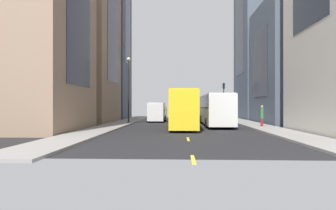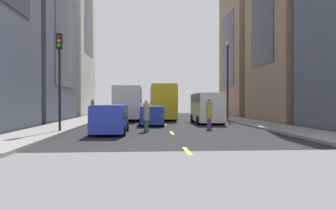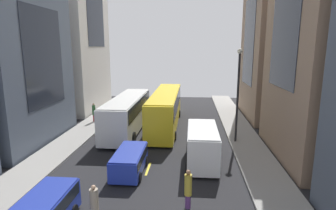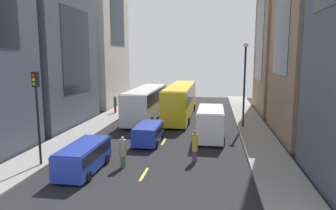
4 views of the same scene
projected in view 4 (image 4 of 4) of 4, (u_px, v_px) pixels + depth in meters
name	position (u px, v px, depth m)	size (l,w,h in m)	color
ground_plane	(175.00, 123.00, 31.46)	(42.01, 42.01, 0.00)	black
sidewalk_west	(104.00, 120.00, 32.56)	(2.84, 44.00, 0.15)	gray
sidewalk_east	(251.00, 125.00, 30.34)	(2.84, 44.00, 0.15)	gray
lane_stripe_1	(144.00, 174.00, 17.78)	(0.16, 2.00, 0.01)	yellow
lane_stripe_2	(164.00, 141.00, 24.62)	(0.16, 2.00, 0.01)	yellow
lane_stripe_3	(175.00, 123.00, 31.46)	(0.16, 2.00, 0.01)	yellow
lane_stripe_4	(182.00, 111.00, 38.30)	(0.16, 2.00, 0.01)	yellow
lane_stripe_5	(187.00, 103.00, 45.14)	(0.16, 2.00, 0.01)	yellow
lane_stripe_6	(191.00, 97.00, 51.98)	(0.16, 2.00, 0.01)	yellow
building_west_1	(42.00, 51.00, 30.02)	(7.25, 10.72, 14.47)	#4C5666
building_east_2	(302.00, 40.00, 36.35)	(9.67, 10.17, 17.30)	#937760
city_bus_white	(146.00, 101.00, 33.12)	(2.80, 11.41, 3.35)	silver
streetcar_yellow	(181.00, 98.00, 34.47)	(2.70, 13.55, 3.59)	yellow
delivery_van_white	(210.00, 121.00, 25.08)	(2.25, 5.28, 2.58)	white
car_blue_0	(84.00, 156.00, 18.05)	(1.93, 4.65, 1.66)	#2338AD
car_blue_1	(148.00, 132.00, 24.01)	(1.93, 4.05, 1.51)	#2338AD
pedestrian_crossing_near	(115.00, 104.00, 36.33)	(0.35, 0.35, 2.06)	maroon
pedestrian_crossing_mid	(195.00, 145.00, 19.74)	(0.38, 0.38, 2.07)	#593372
pedestrian_waiting_curb	(123.00, 151.00, 18.73)	(0.40, 0.40, 1.95)	#336B38
traffic_light_near_corner	(37.00, 101.00, 18.38)	(0.32, 0.44, 5.67)	black
streetlamp_near	(245.00, 77.00, 28.61)	(0.44, 0.44, 7.82)	black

